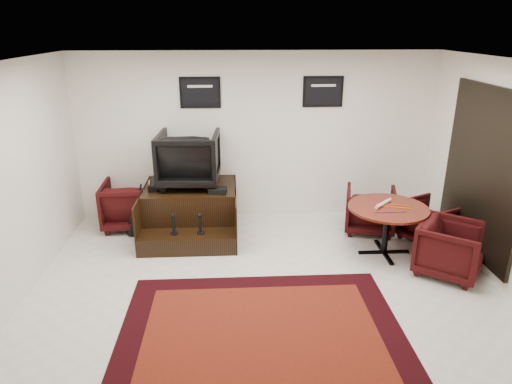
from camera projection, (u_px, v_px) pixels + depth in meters
ground at (267, 290)px, 5.81m from camera, size 6.00×6.00×0.00m
room_shell at (302, 151)px, 5.33m from camera, size 6.02×5.02×2.81m
area_rug at (262, 332)px, 5.01m from camera, size 3.12×2.34×0.01m
shine_podium at (191, 212)px, 7.33m from camera, size 1.47×1.51×0.76m
shine_chair at (189, 156)px, 7.16m from camera, size 0.98×0.92×0.96m
shoes_pair at (155, 186)px, 7.11m from camera, size 0.27×0.32×0.10m
polish_kit at (218, 191)px, 6.94m from camera, size 0.28×0.21×0.09m
umbrella_black at (137, 213)px, 7.15m from camera, size 0.30×0.11×0.81m
umbrella_hooked at (135, 209)px, 7.20m from camera, size 0.33×0.12×0.89m
armchair_side at (129, 202)px, 7.52m from camera, size 0.86×0.81×0.86m
meeting_table at (388, 213)px, 6.53m from camera, size 1.13×1.13×0.74m
table_chair_back at (370, 208)px, 7.37m from camera, size 0.92×0.89×0.79m
table_chair_window at (429, 220)px, 7.00m from camera, size 0.90×0.92×0.72m
table_chair_corner at (451, 246)px, 6.07m from camera, size 1.06×1.07×0.81m
paper_roll at (383, 203)px, 6.55m from camera, size 0.33×0.33×0.05m
table_clutter at (393, 208)px, 6.46m from camera, size 0.57×0.33×0.01m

